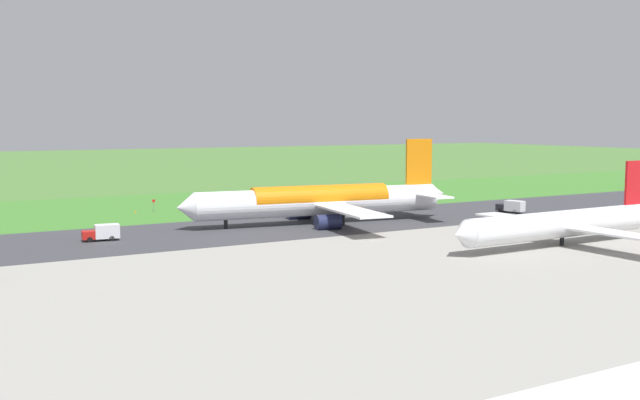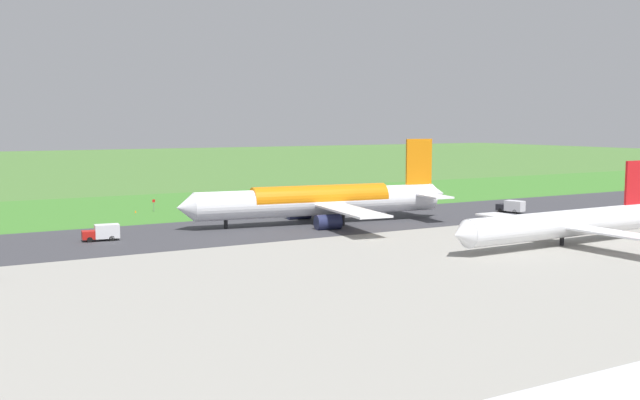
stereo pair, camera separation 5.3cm
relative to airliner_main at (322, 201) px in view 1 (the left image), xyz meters
The scene contains 11 objects.
ground_plane 4.36m from the airliner_main, ahead, with size 800.00×800.00×0.00m, color #477233.
runway_asphalt 4.33m from the airliner_main, ahead, with size 600.00×29.83×0.06m, color #38383D.
apron_concrete 45.99m from the airliner_main, 89.62° to the left, with size 440.00×110.00×0.05m, color gray.
grass_verge_foreground 31.24m from the airliner_main, 89.43° to the right, with size 600.00×80.00×0.04m, color #3C782B.
airliner_main is the anchor object (origin of this frame).
airliner_parked_mid 44.75m from the airliner_main, 117.04° to the left, with size 43.59×35.59×12.75m.
service_truck_baggage 40.87m from the airliner_main, ahead, with size 6.03×2.92×2.65m.
service_truck_fuel 43.31m from the airliner_main, behind, with size 3.83×6.20×2.65m.
service_car_ops 56.36m from the airliner_main, 159.33° to the left, with size 2.52×4.45×1.62m.
no_stopping_sign 40.42m from the airliner_main, 56.62° to the right, with size 0.60×0.10×2.63m.
traffic_cone_orange 42.76m from the airliner_main, 52.04° to the right, with size 0.40×0.40×0.55m, color orange.
Camera 1 is at (67.18, 117.89, 19.05)m, focal length 40.75 mm.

